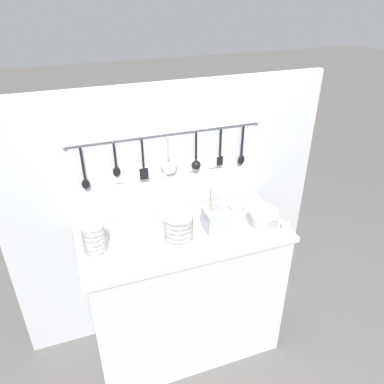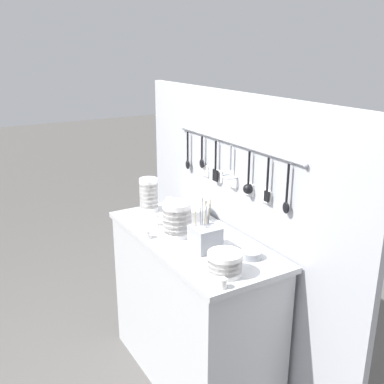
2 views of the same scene
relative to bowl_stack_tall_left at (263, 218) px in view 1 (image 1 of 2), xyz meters
The scene contains 17 objects.
ground_plane 1.10m from the bowl_stack_tall_left, 168.61° to the left, with size 20.00×20.00×0.00m, color #514F4C.
counter 0.70m from the bowl_stack_tall_left, 168.61° to the left, with size 1.19×0.53×0.94m.
back_wall 0.61m from the bowl_stack_tall_left, 139.12° to the left, with size 1.99×0.11×1.72m.
bowl_stack_tall_left is the anchor object (origin of this frame).
bowl_stack_wide_centre 0.51m from the bowl_stack_tall_left, behind, with size 0.16×0.16×0.20m.
bowl_stack_nested_right 0.95m from the bowl_stack_tall_left, behind, with size 0.12×0.12×0.22m.
plate_stack 0.73m from the bowl_stack_tall_left, 161.91° to the left, with size 0.22×0.22×0.08m.
steel_mixing_bowl 0.22m from the bowl_stack_tall_left, 107.95° to the left, with size 0.11×0.11×0.04m.
cutlery_caddy 0.28m from the bowl_stack_tall_left, 166.93° to the left, with size 0.14×0.14×0.28m.
cup_edge_near 0.54m from the bowl_stack_tall_left, 155.86° to the left, with size 0.04×0.04×0.05m.
cup_front_right 1.02m from the bowl_stack_tall_left, 166.87° to the left, with size 0.04×0.04×0.05m.
cup_back_right 0.65m from the bowl_stack_tall_left, behind, with size 0.04×0.04×0.05m.
cup_beside_plates 0.13m from the bowl_stack_tall_left, 39.53° to the right, with size 0.04×0.04×0.05m.
cup_mid_row 0.84m from the bowl_stack_tall_left, behind, with size 0.04×0.04×0.05m.
cup_front_left 0.58m from the bowl_stack_tall_left, 166.54° to the right, with size 0.04×0.04×0.05m.
cup_centre 0.88m from the bowl_stack_tall_left, 165.95° to the left, with size 0.04×0.04×0.05m.
cup_by_caddy 0.71m from the bowl_stack_tall_left, behind, with size 0.04×0.04×0.05m.
Camera 1 is at (-0.54, -1.64, 2.21)m, focal length 35.00 mm.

